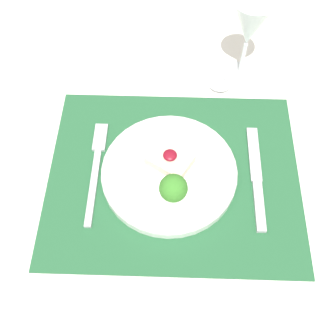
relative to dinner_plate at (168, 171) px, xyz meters
The scene contains 8 objects.
ground_plane 0.79m from the dinner_plate, ahead, with size 8.00×8.00×0.00m, color gray.
dining_table 0.10m from the dinner_plate, ahead, with size 1.40×1.11×0.77m.
placemat 0.02m from the dinner_plate, ahead, with size 0.45×0.37×0.00m, color #235633.
dinner_plate is the anchor object (origin of this frame).
fork 0.14m from the dinner_plate, behind, with size 0.02×0.21×0.01m.
knife 0.16m from the dinner_plate, ahead, with size 0.02×0.21×0.01m.
spoon 0.22m from the dinner_plate, 73.12° to the left, with size 0.19×0.04×0.01m.
wine_glass_near 0.31m from the dinner_plate, 60.46° to the left, with size 0.08×0.08×0.18m.
Camera 1 is at (0.00, -0.35, 1.39)m, focal length 42.00 mm.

